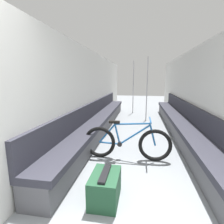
{
  "coord_description": "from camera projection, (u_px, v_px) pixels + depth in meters",
  "views": [
    {
      "loc": [
        0.04,
        -0.81,
        1.5
      ],
      "look_at": [
        -0.69,
        3.64,
        0.64
      ],
      "focal_mm": 28.0,
      "sensor_mm": 36.0,
      "label": 1
    }
  ],
  "objects": [
    {
      "name": "wall_left",
      "position": [
        89.0,
        92.0,
        4.85
      ],
      "size": [
        0.1,
        10.98,
        2.27
      ],
      "primitive_type": "cube",
      "color": "silver",
      "rests_on": "ground"
    },
    {
      "name": "wall_right",
      "position": [
        195.0,
        93.0,
        4.41
      ],
      "size": [
        0.1,
        10.98,
        2.27
      ],
      "primitive_type": "cube",
      "color": "silver",
      "rests_on": "ground"
    },
    {
      "name": "bench_seat_row_left",
      "position": [
        100.0,
        121.0,
        5.13
      ],
      "size": [
        0.49,
        6.68,
        0.86
      ],
      "color": "#4C4C51",
      "rests_on": "ground"
    },
    {
      "name": "bench_seat_row_right",
      "position": [
        180.0,
        124.0,
        4.76
      ],
      "size": [
        0.49,
        6.68,
        0.86
      ],
      "color": "#4C4C51",
      "rests_on": "ground"
    },
    {
      "name": "bicycle",
      "position": [
        127.0,
        143.0,
        3.26
      ],
      "size": [
        1.64,
        0.46,
        0.78
      ],
      "rotation": [
        0.0,
        0.0,
        0.04
      ],
      "color": "black",
      "rests_on": "ground"
    },
    {
      "name": "grab_pole_near",
      "position": [
        147.0,
        90.0,
        6.21
      ],
      "size": [
        0.08,
        0.08,
        2.25
      ],
      "color": "gray",
      "rests_on": "ground"
    },
    {
      "name": "grab_pole_far",
      "position": [
        133.0,
        88.0,
        7.55
      ],
      "size": [
        0.08,
        0.08,
        2.25
      ],
      "color": "gray",
      "rests_on": "ground"
    },
    {
      "name": "luggage_bag",
      "position": [
        105.0,
        187.0,
        2.16
      ],
      "size": [
        0.34,
        0.51,
        0.38
      ],
      "color": "#1E472D",
      "rests_on": "ground"
    }
  ]
}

